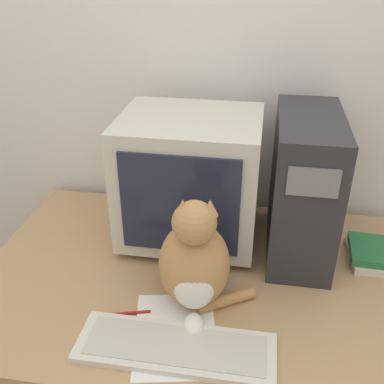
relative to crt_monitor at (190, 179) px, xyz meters
The scene contains 9 objects.
wall_back 0.41m from the crt_monitor, 79.17° to the left, with size 7.00×0.05×2.50m.
desk 0.64m from the crt_monitor, 74.76° to the right, with size 1.34×0.89×0.75m.
crt_monitor is the anchor object (origin of this frame).
computer_tower 0.36m from the crt_monitor, ahead, with size 0.19×0.43×0.45m.
keyboard 0.55m from the crt_monitor, 84.48° to the right, with size 0.50×0.16×0.02m.
cat 0.34m from the crt_monitor, 78.15° to the right, with size 0.28×0.26×0.35m.
book_stack 0.63m from the crt_monitor, ahead, with size 0.15×0.18×0.05m.
pen 0.48m from the crt_monitor, 105.80° to the right, with size 0.14×0.05×0.01m.
paper_sheet 0.51m from the crt_monitor, 85.29° to the right, with size 0.26×0.33×0.00m.
Camera 1 is at (0.16, -0.63, 1.64)m, focal length 42.00 mm.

